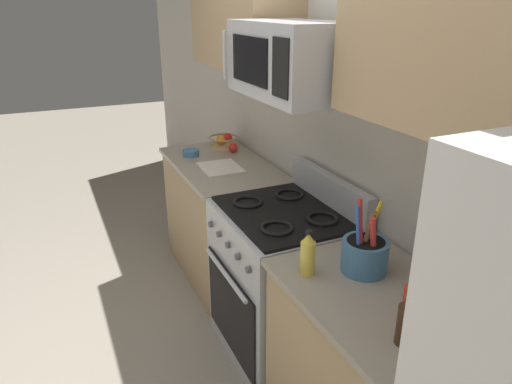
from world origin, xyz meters
TOP-DOWN VIEW (x-y plane):
  - ground_plane at (0.00, 0.00)m, footprint 16.00×16.00m
  - wall_back at (0.00, 1.09)m, footprint 8.00×0.10m
  - counter_left at (-0.96, 0.70)m, footprint 1.14×0.64m
  - range_oven at (-0.00, 0.71)m, footprint 0.76×0.68m
  - microwave at (-0.00, 0.73)m, footprint 0.72×0.44m
  - upper_cabinets_left at (-0.96, 0.87)m, footprint 1.13×0.34m
  - upper_cabinets_right at (0.86, 0.87)m, footprint 0.92×0.34m
  - utensil_crock at (0.66, 0.75)m, footprint 0.20×0.20m
  - fruit_basket at (-1.34, 0.87)m, footprint 0.24×0.24m
  - apple_loose at (-1.17, 0.88)m, footprint 0.07×0.07m
  - cutting_board at (-0.84, 0.65)m, footprint 0.33×0.28m
  - bottle_hot_sauce at (1.03, 0.67)m, footprint 0.06×0.06m
  - bottle_soy at (1.10, 0.59)m, footprint 0.07×0.07m
  - bottle_oil at (0.58, 0.51)m, footprint 0.06×0.06m
  - prep_bowl at (-1.22, 0.56)m, footprint 0.13×0.13m

SIDE VIEW (x-z plane):
  - ground_plane at x=0.00m, z-range 0.00..0.00m
  - counter_left at x=-0.96m, z-range 0.00..0.91m
  - range_oven at x=0.00m, z-range -0.07..1.02m
  - cutting_board at x=-0.84m, z-range 0.91..0.93m
  - prep_bowl at x=-1.22m, z-range 0.91..0.96m
  - apple_loose at x=-1.17m, z-range 0.91..0.98m
  - fruit_basket at x=-1.34m, z-range 0.90..1.01m
  - utensil_crock at x=0.66m, z-range 0.83..1.15m
  - bottle_soy at x=1.10m, z-range 0.90..1.10m
  - bottle_oil at x=0.58m, z-range 0.90..1.10m
  - bottle_hot_sauce at x=1.03m, z-range 0.90..1.11m
  - wall_back at x=0.00m, z-range 0.00..2.60m
  - microwave at x=0.00m, z-range 1.55..1.90m
  - upper_cabinets_left at x=-0.96m, z-range 1.57..2.25m
  - upper_cabinets_right at x=0.86m, z-range 1.57..2.25m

